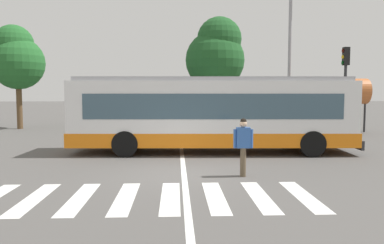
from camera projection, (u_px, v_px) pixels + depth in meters
name	position (u px, v px, depth m)	size (l,w,h in m)	color
ground_plane	(179.00, 174.00, 11.79)	(160.00, 160.00, 0.00)	#514F4C
city_transit_bus	(212.00, 114.00, 15.87)	(11.48, 3.00, 3.06)	black
pedestrian_crossing_street	(243.00, 144.00, 11.41)	(0.58, 0.27, 1.72)	brown
parked_car_champagne	(104.00, 115.00, 28.17)	(2.34, 4.68, 1.35)	black
parked_car_blue	(140.00, 115.00, 28.34)	(2.32, 4.68, 1.35)	black
parked_car_charcoal	(176.00, 115.00, 27.95)	(2.16, 4.63, 1.35)	black
parked_car_white	(213.00, 115.00, 28.11)	(2.25, 4.66, 1.35)	black
traffic_light_far_corner	(345.00, 78.00, 19.56)	(0.33, 0.32, 4.70)	#28282B
bus_stop_shelter	(335.00, 92.00, 23.47)	(3.85, 1.54, 3.25)	#28282B
twin_arm_street_lamp	(290.00, 34.00, 23.78)	(4.05, 0.32, 9.88)	#939399
background_tree_left	(17.00, 58.00, 25.37)	(3.43, 3.43, 6.80)	brown
background_tree_right	(216.00, 54.00, 32.65)	(4.97, 4.97, 8.68)	brown
crosswalk_painted_stripes	(148.00, 198.00, 9.18)	(7.90, 2.84, 0.01)	silver
lane_center_line	(183.00, 162.00, 13.78)	(0.16, 24.00, 0.01)	silver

